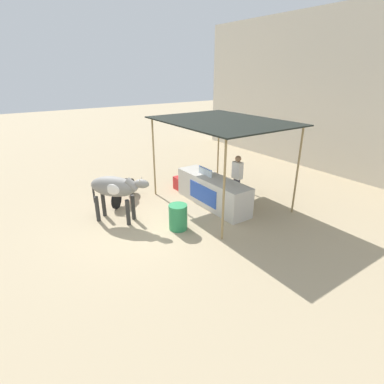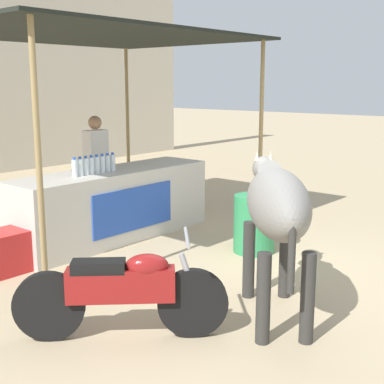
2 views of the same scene
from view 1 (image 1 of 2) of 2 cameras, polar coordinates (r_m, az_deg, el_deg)
ground_plane at (r=9.04m, az=-7.28°, el=-5.64°), size 60.00×60.00×0.00m
building_wall_far at (r=14.19m, az=26.27°, el=16.37°), size 16.00×0.50×6.57m
stall_counter at (r=9.91m, az=3.91°, el=0.14°), size 3.00×0.82×0.96m
stall_awning at (r=9.51m, az=5.73°, el=12.76°), size 4.20×3.20×2.77m
water_bottle_row at (r=9.94m, az=2.54°, el=3.89°), size 0.70×0.07×0.25m
vendor_behind_counter at (r=10.00m, az=8.55°, el=2.42°), size 0.34×0.22×1.65m
cooler_box at (r=11.26m, az=-1.92°, el=1.62°), size 0.60×0.44×0.48m
water_barrel at (r=8.44m, az=-2.68°, el=-4.78°), size 0.52×0.52×0.73m
cow at (r=8.91m, az=-14.41°, el=0.71°), size 1.60×1.48×1.44m
motorcycle_parked at (r=10.43m, az=-12.92°, el=0.44°), size 1.31×1.35×0.90m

